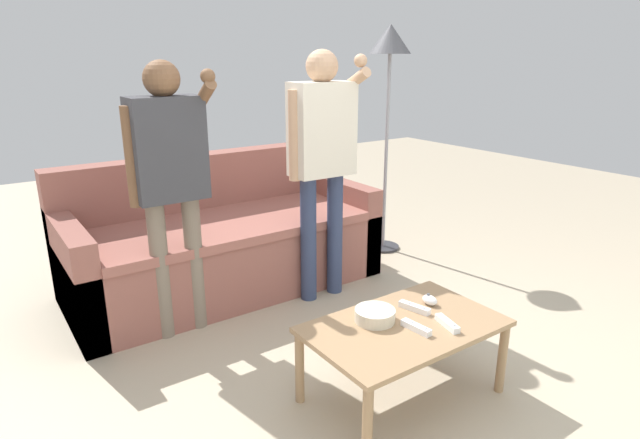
{
  "coord_description": "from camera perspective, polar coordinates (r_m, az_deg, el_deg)",
  "views": [
    {
      "loc": [
        -1.59,
        -1.74,
        1.6
      ],
      "look_at": [
        -0.07,
        0.43,
        0.77
      ],
      "focal_mm": 29.52,
      "sensor_mm": 36.0,
      "label": 1
    }
  ],
  "objects": [
    {
      "name": "ground_plane",
      "position": [
        2.85,
        6.37,
        -16.82
      ],
      "size": [
        12.0,
        12.0,
        0.0
      ],
      "primitive_type": "plane",
      "color": "tan"
    },
    {
      "name": "couch",
      "position": [
        3.81,
        -10.56,
        -2.51
      ],
      "size": [
        2.12,
        0.94,
        0.91
      ],
      "color": "brown",
      "rests_on": "ground"
    },
    {
      "name": "coffee_table",
      "position": [
        2.56,
        9.09,
        -12.06
      ],
      "size": [
        0.92,
        0.56,
        0.39
      ],
      "color": "#997551",
      "rests_on": "ground"
    },
    {
      "name": "snack_bowl",
      "position": [
        2.54,
        5.97,
        -10.28
      ],
      "size": [
        0.19,
        0.19,
        0.06
      ],
      "primitive_type": "cylinder",
      "color": "beige",
      "rests_on": "coffee_table"
    },
    {
      "name": "game_remote_nunchuk",
      "position": [
        2.74,
        11.81,
        -8.54
      ],
      "size": [
        0.06,
        0.09,
        0.05
      ],
      "color": "white",
      "rests_on": "coffee_table"
    },
    {
      "name": "floor_lamp",
      "position": [
        4.31,
        7.57,
        16.9
      ],
      "size": [
        0.32,
        0.32,
        1.83
      ],
      "color": "#2D2D33",
      "rests_on": "ground"
    },
    {
      "name": "player_left",
      "position": [
        3.03,
        -15.99,
        5.22
      ],
      "size": [
        0.47,
        0.31,
        1.58
      ],
      "color": "#756656",
      "rests_on": "ground"
    },
    {
      "name": "player_right",
      "position": [
        3.39,
        0.23,
        7.76
      ],
      "size": [
        0.48,
        0.32,
        1.63
      ],
      "color": "#2D3856",
      "rests_on": "ground"
    },
    {
      "name": "game_remote_wand_near",
      "position": [
        2.67,
        10.2,
        -9.39
      ],
      "size": [
        0.08,
        0.17,
        0.03
      ],
      "color": "white",
      "rests_on": "coffee_table"
    },
    {
      "name": "game_remote_wand_far",
      "position": [
        2.55,
        13.63,
        -10.89
      ],
      "size": [
        0.07,
        0.16,
        0.03
      ],
      "color": "white",
      "rests_on": "coffee_table"
    },
    {
      "name": "game_remote_wand_spare",
      "position": [
        2.49,
        10.4,
        -11.44
      ],
      "size": [
        0.05,
        0.16,
        0.03
      ],
      "color": "white",
      "rests_on": "coffee_table"
    }
  ]
}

